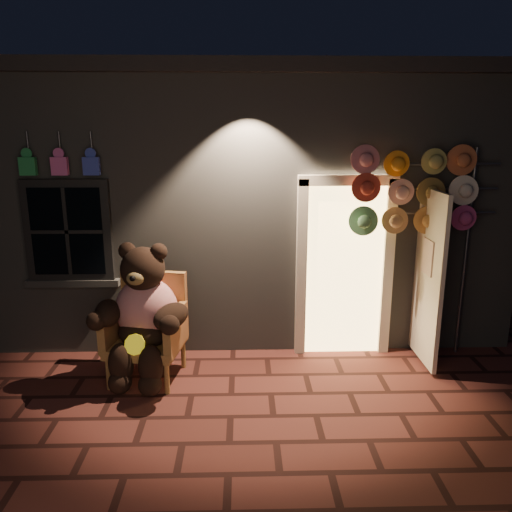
{
  "coord_description": "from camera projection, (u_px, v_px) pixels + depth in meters",
  "views": [
    {
      "loc": [
        0.13,
        -4.29,
        2.7
      ],
      "look_at": [
        0.27,
        1.0,
        1.35
      ],
      "focal_mm": 35.0,
      "sensor_mm": 36.0,
      "label": 1
    }
  ],
  "objects": [
    {
      "name": "ground",
      "position": [
        230.0,
        417.0,
        4.82
      ],
      "size": [
        60.0,
        60.0,
        0.0
      ],
      "primitive_type": "plane",
      "color": "#5D2923",
      "rests_on": "ground"
    },
    {
      "name": "shop_building",
      "position": [
        235.0,
        189.0,
        8.26
      ],
      "size": [
        7.3,
        5.95,
        3.51
      ],
      "color": "slate",
      "rests_on": "ground"
    },
    {
      "name": "wicker_armchair",
      "position": [
        149.0,
        327.0,
        5.53
      ],
      "size": [
        0.89,
        0.83,
        1.15
      ],
      "rotation": [
        0.0,
        0.0,
        -0.17
      ],
      "color": "#A58440",
      "rests_on": "ground"
    },
    {
      "name": "teddy_bear",
      "position": [
        144.0,
        314.0,
        5.34
      ],
      "size": [
        1.09,
        0.93,
        1.52
      ],
      "rotation": [
        0.0,
        0.0,
        -0.17
      ],
      "color": "#B4131C",
      "rests_on": "ground"
    },
    {
      "name": "hat_rack",
      "position": [
        416.0,
        192.0,
        5.62
      ],
      "size": [
        1.72,
        0.22,
        2.52
      ],
      "color": "#59595E",
      "rests_on": "ground"
    }
  ]
}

